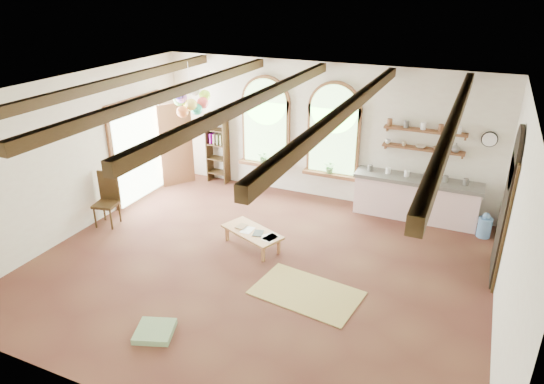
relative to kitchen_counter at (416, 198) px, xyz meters
The scene contains 27 objects.
floor 3.97m from the kitchen_counter, 125.71° to the right, with size 8.00×8.00×0.00m, color brown.
ceiling_beams 4.73m from the kitchen_counter, 125.71° to the right, with size 6.20×6.80×0.18m, color #3D2A13, non-canonical shape.
window_left 3.88m from the kitchen_counter, behind, with size 1.30×0.28×2.20m.
window_right 2.32m from the kitchen_counter, behind, with size 1.30×0.28×2.20m.
left_doorway 6.44m from the kitchen_counter, 167.37° to the right, with size 0.10×1.90×2.50m, color brown.
right_doorway 2.45m from the kitchen_counter, 45.86° to the right, with size 0.10×1.30×2.40m, color black.
kitchen_counter is the anchor object (origin of this frame).
wall_shelf_lower 1.09m from the kitchen_counter, 90.00° to the left, with size 1.70×0.24×0.04m, color brown.
wall_shelf_upper 1.49m from the kitchen_counter, 90.00° to the left, with size 1.70×0.24×0.04m, color brown.
wall_clock 1.91m from the kitchen_counter, 11.31° to the left, with size 0.32×0.32×0.04m, color black.
bookshelf 5.02m from the kitchen_counter, behind, with size 0.53×0.32×1.80m.
coffee_table 3.75m from the kitchen_counter, 136.08° to the right, with size 1.37×1.01×0.36m.
side_chair 6.66m from the kitchen_counter, 153.47° to the right, with size 0.54×0.54×1.15m.
floor_mat 3.84m from the kitchen_counter, 108.11° to the right, with size 1.75×1.08×0.02m, color tan.
floor_cushion 6.23m from the kitchen_counter, 117.78° to the right, with size 0.54×0.54×0.09m, color gray.
water_jug_a 1.50m from the kitchen_counter, 11.47° to the right, with size 0.28×0.28×0.53m.
water_jug_b 1.02m from the kitchen_counter, ahead, with size 0.31×0.31×0.59m.
balloon_cluster 5.46m from the kitchen_counter, 169.96° to the right, with size 0.88×0.94×1.16m.
table_book 3.96m from the kitchen_counter, 140.38° to the right, with size 0.18×0.25×0.02m, color olive.
tablet 3.67m from the kitchen_counter, 133.89° to the right, with size 0.18×0.26×0.01m, color black.
potted_plant_left 3.72m from the kitchen_counter, behind, with size 0.27×0.23×0.30m, color #598C4C.
potted_plant_right 2.04m from the kitchen_counter, behind, with size 0.27×0.23×0.30m, color #598C4C.
shelf_cup_a 1.38m from the kitchen_counter, 166.50° to the left, with size 0.12×0.10×0.10m, color white.
shelf_cup_b 1.22m from the kitchen_counter, 155.77° to the left, with size 0.10×0.10×0.09m, color beige.
shelf_bowl_a 1.14m from the kitchen_counter, 105.52° to the left, with size 0.22×0.22×0.05m, color beige.
shelf_bowl_b 1.18m from the kitchen_counter, 30.96° to the left, with size 0.20×0.20×0.06m, color #8C664C.
shelf_vase 1.37m from the kitchen_counter, 15.48° to the left, with size 0.18×0.18×0.19m, color slate.
Camera 1 is at (3.34, -6.86, 4.84)m, focal length 32.00 mm.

